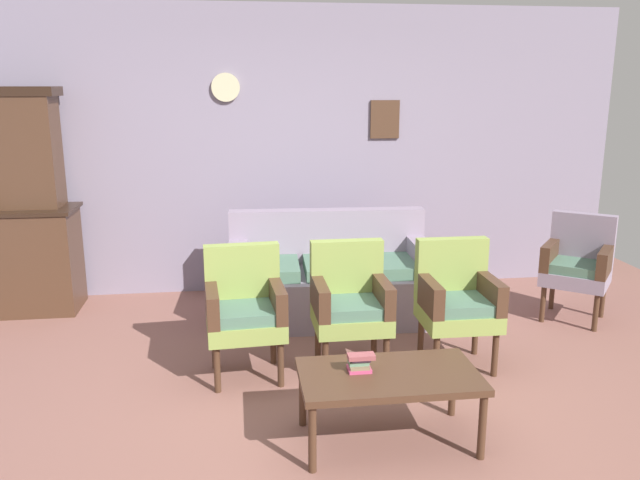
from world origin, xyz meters
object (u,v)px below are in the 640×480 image
at_px(side_cabinet, 13,260).
at_px(floral_couch, 330,281).
at_px(coffee_table, 389,380).
at_px(book_stack_on_table, 360,362).
at_px(armchair_row_middle, 245,306).
at_px(armchair_by_doorway, 350,301).
at_px(armchair_near_couch_end, 457,298).
at_px(wingback_chair_by_fireplace, 578,262).

xyz_separation_m(side_cabinet, floral_couch, (2.76, -0.52, -0.14)).
xyz_separation_m(coffee_table, book_stack_on_table, (-0.16, 0.05, 0.09)).
distance_m(floral_couch, coffee_table, 2.04).
distance_m(side_cabinet, armchair_row_middle, 2.55).
xyz_separation_m(armchair_by_doorway, book_stack_on_table, (-0.12, -0.95, -0.03)).
height_order(side_cabinet, armchair_by_doorway, side_cabinet).
xyz_separation_m(armchair_near_couch_end, wingback_chair_by_fireplace, (1.34, 0.77, 0.00)).
bearing_deg(armchair_by_doorway, side_cabinet, 150.42).
relative_size(armchair_near_couch_end, wingback_chair_by_fireplace, 1.00).
distance_m(armchair_near_couch_end, book_stack_on_table, 1.27).
relative_size(side_cabinet, armchair_by_doorway, 1.28).
distance_m(armchair_row_middle, armchair_near_couch_end, 1.50).
distance_m(wingback_chair_by_fireplace, book_stack_on_table, 2.78).
distance_m(armchair_by_doorway, wingback_chair_by_fireplace, 2.22).
relative_size(armchair_row_middle, book_stack_on_table, 5.96).
bearing_deg(floral_couch, book_stack_on_table, -93.68).
relative_size(armchair_near_couch_end, coffee_table, 0.90).
bearing_deg(armchair_row_middle, armchair_near_couch_end, -0.83).
height_order(floral_couch, armchair_row_middle, same).
height_order(floral_couch, armchair_by_doorway, same).
distance_m(wingback_chair_by_fireplace, coffee_table, 2.69).
bearing_deg(book_stack_on_table, side_cabinet, 136.31).
relative_size(side_cabinet, floral_couch, 0.65).
bearing_deg(floral_couch, armchair_by_doorway, -90.65).
relative_size(floral_couch, armchair_by_doorway, 1.96).
height_order(armchair_row_middle, armchair_near_couch_end, same).
bearing_deg(side_cabinet, armchair_near_couch_end, -24.49).
xyz_separation_m(floral_couch, armchair_near_couch_end, (0.75, -1.08, 0.17)).
xyz_separation_m(floral_couch, wingback_chair_by_fireplace, (2.09, -0.31, 0.17)).
xyz_separation_m(armchair_row_middle, armchair_near_couch_end, (1.50, -0.02, 0.00)).
relative_size(side_cabinet, wingback_chair_by_fireplace, 1.28).
distance_m(armchair_row_middle, coffee_table, 1.26).
relative_size(armchair_row_middle, armchair_near_couch_end, 1.00).
bearing_deg(book_stack_on_table, armchair_near_couch_end, 46.08).
xyz_separation_m(floral_couch, coffee_table, (0.03, -2.04, 0.05)).
height_order(side_cabinet, armchair_near_couch_end, side_cabinet).
relative_size(armchair_row_middle, coffee_table, 0.90).
relative_size(side_cabinet, armchair_near_couch_end, 1.28).
bearing_deg(armchair_near_couch_end, wingback_chair_by_fireplace, 29.76).
bearing_deg(side_cabinet, armchair_row_middle, -38.12).
xyz_separation_m(side_cabinet, armchair_row_middle, (2.01, -1.58, 0.03)).
bearing_deg(coffee_table, armchair_near_couch_end, 53.07).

